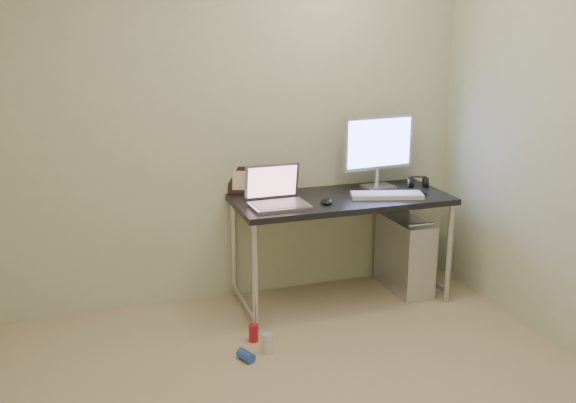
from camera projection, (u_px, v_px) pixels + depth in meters
The scene contains 16 objects.
wall_back at pixel (219, 122), 4.27m from camera, with size 3.50×0.02×2.50m, color beige.
desk at pixel (341, 209), 4.37m from camera, with size 1.46×0.64×0.75m.
tower_computer at pixel (404, 254), 4.65m from camera, with size 0.23×0.52×0.57m.
cable_a at pixel (384, 228), 4.83m from camera, with size 0.01×0.01×0.70m, color black.
cable_b at pixel (395, 230), 4.84m from camera, with size 0.01×0.01×0.72m, color black.
can_red at pixel (254, 333), 3.92m from camera, with size 0.06×0.06×0.11m, color red.
can_white at pixel (267, 343), 3.78m from camera, with size 0.07×0.07×0.12m, color silver.
can_blue at pixel (246, 356), 3.70m from camera, with size 0.06×0.06×0.11m, color blue.
laptop at pixel (276, 196), 4.13m from camera, with size 0.37×0.31×0.25m.
monitor at pixel (379, 146), 4.51m from camera, with size 0.55×0.18×0.52m.
keyboard at pixel (387, 195), 4.33m from camera, with size 0.48×0.16×0.03m, color silver.
mouse_right at pixel (420, 192), 4.40m from camera, with size 0.07×0.11×0.04m, color black.
mouse_left at pixel (327, 200), 4.18m from camera, with size 0.08×0.13×0.04m, color black.
headphones at pixel (418, 183), 4.62m from camera, with size 0.17×0.09×0.10m.
picture_frame at pixel (245, 180), 4.41m from camera, with size 0.23×0.03×0.19m, color black.
webcam at pixel (276, 181), 4.42m from camera, with size 0.05×0.04×0.12m.
Camera 1 is at (-0.91, -2.44, 1.86)m, focal length 40.00 mm.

